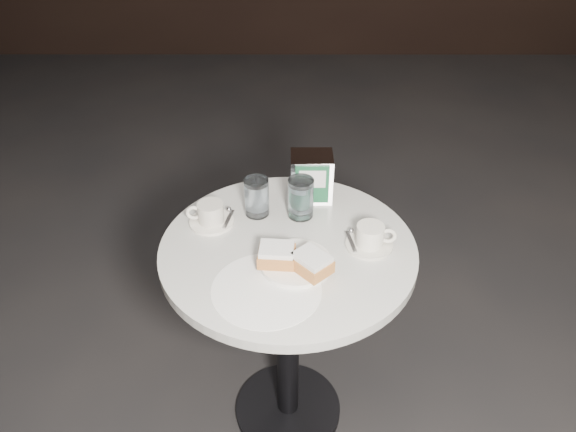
# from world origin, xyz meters

# --- Properties ---
(ground) EXTENTS (7.00, 7.00, 0.00)m
(ground) POSITION_xyz_m (0.00, 0.00, 0.00)
(ground) COLOR black
(ground) RESTS_ON ground
(cafe_table) EXTENTS (0.70, 0.70, 0.74)m
(cafe_table) POSITION_xyz_m (0.00, 0.00, 0.55)
(cafe_table) COLOR black
(cafe_table) RESTS_ON ground
(sugar_spill) EXTENTS (0.33, 0.33, 0.00)m
(sugar_spill) POSITION_xyz_m (-0.05, -0.17, 0.75)
(sugar_spill) COLOR white
(sugar_spill) RESTS_ON cafe_table
(beignet_plate) EXTENTS (0.25, 0.25, 0.06)m
(beignet_plate) POSITION_xyz_m (0.02, -0.09, 0.77)
(beignet_plate) COLOR white
(beignet_plate) RESTS_ON cafe_table
(coffee_cup_left) EXTENTS (0.14, 0.13, 0.07)m
(coffee_cup_left) POSITION_xyz_m (-0.22, 0.10, 0.77)
(coffee_cup_left) COLOR white
(coffee_cup_left) RESTS_ON cafe_table
(coffee_cup_right) EXTENTS (0.14, 0.14, 0.07)m
(coffee_cup_right) POSITION_xyz_m (0.22, -0.00, 0.77)
(coffee_cup_right) COLOR beige
(coffee_cup_right) RESTS_ON cafe_table
(water_glass_left) EXTENTS (0.08, 0.08, 0.11)m
(water_glass_left) POSITION_xyz_m (-0.09, 0.15, 0.80)
(water_glass_left) COLOR white
(water_glass_left) RESTS_ON cafe_table
(water_glass_right) EXTENTS (0.08, 0.08, 0.12)m
(water_glass_right) POSITION_xyz_m (0.04, 0.14, 0.80)
(water_glass_right) COLOR white
(water_glass_right) RESTS_ON cafe_table
(napkin_dispenser) EXTENTS (0.12, 0.11, 0.14)m
(napkin_dispenser) POSITION_xyz_m (0.07, 0.24, 0.82)
(napkin_dispenser) COLOR white
(napkin_dispenser) RESTS_ON cafe_table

